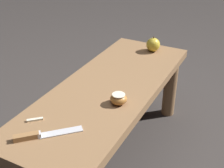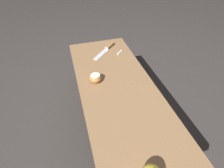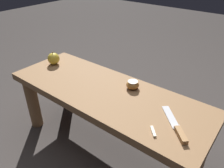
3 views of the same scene
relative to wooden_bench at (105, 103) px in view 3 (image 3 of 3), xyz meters
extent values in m
plane|color=#383330|center=(0.00, 0.00, -0.33)|extent=(8.00, 8.00, 0.00)
cube|color=olive|center=(0.00, 0.00, 0.06)|extent=(1.13, 0.41, 0.04)
cylinder|color=olive|center=(-0.50, -0.15, -0.14)|extent=(0.08, 0.08, 0.37)
cylinder|color=olive|center=(0.50, -0.15, -0.14)|extent=(0.08, 0.08, 0.37)
cylinder|color=olive|center=(0.50, 0.15, -0.14)|extent=(0.08, 0.08, 0.37)
cube|color=silver|center=(-0.37, -0.01, 0.09)|extent=(0.13, 0.13, 0.00)
cube|color=silver|center=(-0.42, 0.05, 0.09)|extent=(0.03, 0.03, 0.02)
cube|color=#9E7042|center=(-0.45, 0.08, 0.09)|extent=(0.08, 0.08, 0.02)
sphere|color=gold|center=(0.46, -0.04, 0.12)|extent=(0.08, 0.08, 0.08)
cylinder|color=#4C3319|center=(0.46, -0.04, 0.16)|extent=(0.01, 0.01, 0.01)
ellipsoid|color=#B27233|center=(-0.10, -0.10, 0.11)|extent=(0.07, 0.07, 0.04)
cylinder|color=silver|center=(-0.10, -0.10, 0.13)|extent=(0.05, 0.05, 0.00)
cube|color=silver|center=(-0.36, 0.12, 0.09)|extent=(0.05, 0.05, 0.01)
camera|label=1|loc=(-1.07, -0.57, 0.79)|focal=50.00mm
camera|label=2|loc=(0.65, -0.23, 0.73)|focal=28.00mm
camera|label=3|loc=(-0.63, 0.74, 0.71)|focal=35.00mm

